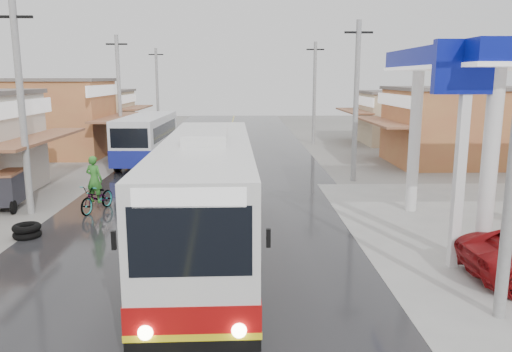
# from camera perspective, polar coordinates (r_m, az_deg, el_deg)

# --- Properties ---
(ground) EXTENTS (120.00, 120.00, 0.00)m
(ground) POSITION_cam_1_polar(r_m,az_deg,el_deg) (11.46, -8.44, -16.09)
(ground) COLOR slate
(ground) RESTS_ON ground
(road) EXTENTS (12.00, 90.00, 0.02)m
(road) POSITION_cam_1_polar(r_m,az_deg,el_deg) (25.67, -4.42, -0.58)
(road) COLOR black
(road) RESTS_ON ground
(centre_line) EXTENTS (0.15, 90.00, 0.01)m
(centre_line) POSITION_cam_1_polar(r_m,az_deg,el_deg) (25.67, -4.42, -0.56)
(centre_line) COLOR #D8CC4C
(centre_line) RESTS_ON road
(utility_poles_left) EXTENTS (1.60, 50.00, 8.00)m
(utility_poles_left) POSITION_cam_1_polar(r_m,az_deg,el_deg) (27.91, -18.82, -0.23)
(utility_poles_left) COLOR gray
(utility_poles_left) RESTS_ON ground
(utility_poles_right) EXTENTS (1.60, 36.00, 8.00)m
(utility_poles_right) POSITION_cam_1_polar(r_m,az_deg,el_deg) (26.25, 11.03, -0.52)
(utility_poles_right) COLOR gray
(utility_poles_right) RESTS_ON ground
(coach_bus) EXTENTS (2.94, 12.04, 3.74)m
(coach_bus) POSITION_cam_1_polar(r_m,az_deg,el_deg) (14.69, -5.56, -2.35)
(coach_bus) COLOR silver
(coach_bus) RESTS_ON road
(second_bus) EXTENTS (2.58, 8.81, 2.90)m
(second_bus) POSITION_cam_1_polar(r_m,az_deg,el_deg) (31.76, -12.35, 4.30)
(second_bus) COLOR silver
(second_bus) RESTS_ON road
(cyclist) EXTENTS (1.33, 2.23, 2.28)m
(cyclist) POSITION_cam_1_polar(r_m,az_deg,el_deg) (20.65, -17.77, -1.89)
(cyclist) COLOR black
(cyclist) RESTS_ON ground
(tricycle_near) EXTENTS (1.53, 2.03, 1.55)m
(tricycle_near) POSITION_cam_1_polar(r_m,az_deg,el_deg) (22.40, -26.83, -1.22)
(tricycle_near) COLOR #26262D
(tricycle_near) RESTS_ON ground
(tyre_stack) EXTENTS (0.92, 0.92, 0.47)m
(tyre_stack) POSITION_cam_1_polar(r_m,az_deg,el_deg) (18.30, -24.71, -5.71)
(tyre_stack) COLOR black
(tyre_stack) RESTS_ON ground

